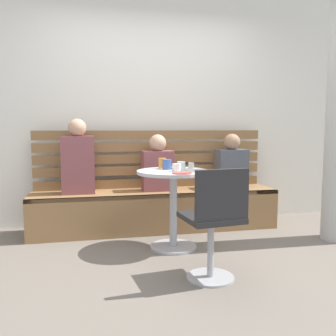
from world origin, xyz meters
TOP-DOWN VIEW (x-y plane):
  - ground at (0.00, 0.00)m, footprint 8.00×8.00m
  - back_wall at (0.00, 1.64)m, footprint 5.20×0.10m
  - booth_bench at (0.00, 1.20)m, footprint 2.70×0.52m
  - booth_backrest at (0.00, 1.44)m, footprint 2.65×0.04m
  - cafe_table at (0.04, 0.53)m, footprint 0.68×0.68m
  - white_chair at (0.16, -0.28)m, footprint 0.45×0.45m
  - person_adult at (-0.83, 1.22)m, footprint 0.34×0.22m
  - person_child_left at (0.90, 1.21)m, footprint 0.34×0.22m
  - person_child_middle at (0.03, 1.22)m, footprint 0.34×0.22m
  - cup_glass_short at (0.12, 0.55)m, footprint 0.08×0.08m
  - cup_ceramic_white at (0.06, 0.46)m, footprint 0.08×0.08m
  - cup_espresso_small at (0.25, 0.66)m, footprint 0.06×0.06m
  - cup_tumbler_orange at (-0.02, 0.74)m, footprint 0.07×0.07m
  - cup_mug_blue at (0.01, 0.63)m, footprint 0.08×0.08m
  - plate_small at (0.07, 0.29)m, footprint 0.17×0.17m
  - phone_on_table at (0.12, 0.67)m, footprint 0.15×0.09m

SIDE VIEW (x-z plane):
  - ground at x=0.00m, z-range 0.00..0.00m
  - booth_bench at x=0.00m, z-range 0.00..0.44m
  - white_chair at x=0.16m, z-range 0.04..0.89m
  - cafe_table at x=0.04m, z-range 0.15..0.89m
  - person_child_middle at x=0.03m, z-range 0.40..1.02m
  - person_child_left at x=0.90m, z-range 0.40..1.03m
  - phone_on_table at x=0.12m, z-range 0.74..0.75m
  - plate_small at x=0.07m, z-range 0.74..0.75m
  - cup_espresso_small at x=0.25m, z-range 0.74..0.79m
  - cup_ceramic_white at x=0.06m, z-range 0.74..0.81m
  - booth_backrest at x=0.00m, z-range 0.44..1.11m
  - cup_glass_short at x=0.12m, z-range 0.74..0.82m
  - cup_mug_blue at x=0.01m, z-range 0.74..0.83m
  - cup_tumbler_orange at x=-0.02m, z-range 0.74..0.84m
  - person_adult at x=-0.83m, z-range 0.40..1.19m
  - back_wall at x=0.00m, z-range 0.00..2.90m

